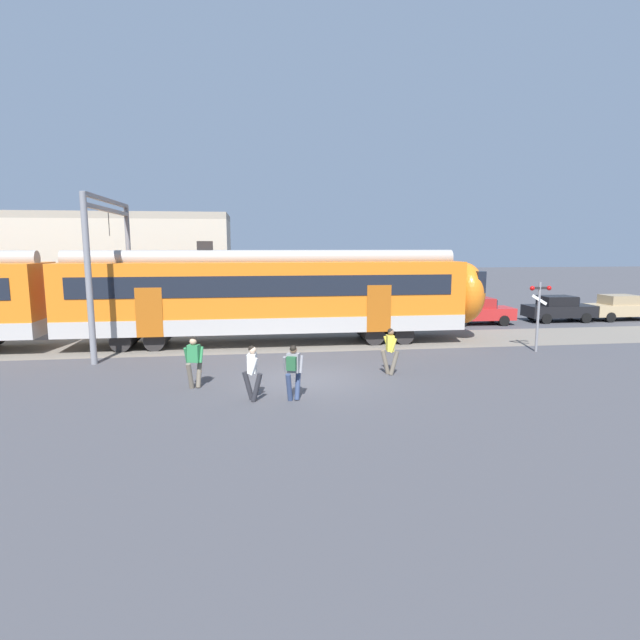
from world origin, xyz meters
TOP-DOWN VIEW (x-y plane):
  - ground_plane at (0.00, 0.00)m, footprint 160.00×160.00m
  - track_bed at (-12.16, 6.47)m, footprint 80.00×4.40m
  - commuter_train at (-9.67, 6.46)m, footprint 38.05×3.07m
  - pedestrian_green at (-3.67, -0.58)m, footprint 0.63×0.59m
  - pedestrian_white at (-1.83, -2.17)m, footprint 0.62×0.58m
  - pedestrian_grey at (-0.64, -2.32)m, footprint 0.64×0.58m
  - pedestrian_yellow at (3.00, 0.22)m, footprint 0.63×0.56m
  - parked_car_red at (11.08, 10.59)m, footprint 4.05×1.85m
  - parked_car_black at (16.38, 10.93)m, footprint 4.03×1.82m
  - parked_car_tan at (20.48, 10.97)m, footprint 4.00×1.76m
  - catenary_gantry at (-7.91, 6.47)m, footprint 0.24×6.64m
  - crossing_signal at (10.31, 3.10)m, footprint 0.96×0.22m
  - background_building at (-11.77, 15.00)m, footprint 17.17×5.00m

SIDE VIEW (x-z plane):
  - ground_plane at x=0.00m, z-range 0.00..0.00m
  - track_bed at x=-12.16m, z-range 0.00..0.01m
  - parked_car_red at x=11.08m, z-range 0.01..1.55m
  - parked_car_black at x=16.38m, z-range 0.01..1.55m
  - parked_car_tan at x=20.48m, z-range 0.01..1.55m
  - pedestrian_white at x=-1.83m, z-range 0.13..1.80m
  - pedestrian_yellow at x=3.00m, z-range 0.13..1.80m
  - pedestrian_green at x=-3.67m, z-range 0.16..1.82m
  - pedestrian_grey at x=-0.64m, z-range 0.16..1.82m
  - crossing_signal at x=10.31m, z-range 0.51..3.51m
  - commuter_train at x=-9.67m, z-range -0.11..4.62m
  - background_building at x=-11.77m, z-range -1.39..7.81m
  - catenary_gantry at x=-7.91m, z-range 1.05..7.58m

